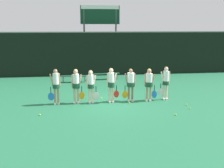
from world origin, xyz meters
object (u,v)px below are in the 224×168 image
object	(u,v)px
player_0	(56,84)
player_2	(91,84)
tennis_ball_5	(129,103)
tennis_ball_6	(98,94)
bench_far	(105,74)
player_4	(131,82)
tennis_ball_0	(176,115)
tennis_ball_4	(40,115)
player_1	(76,83)
player_6	(166,80)
tennis_ball_3	(190,108)
player_5	(149,82)
player_3	(111,82)
bench_courtside	(74,77)
scoreboard	(100,21)
tennis_ball_2	(186,105)
tennis_ball_1	(101,98)

from	to	relation	value
player_0	player_2	size ratio (longest dim) A/B	1.07
tennis_ball_5	tennis_ball_6	xyz separation A→B (m)	(-1.42, 1.94, -0.00)
bench_far	player_4	world-z (taller)	player_4
player_0	tennis_ball_5	distance (m)	3.80
tennis_ball_0	tennis_ball_5	size ratio (longest dim) A/B	0.98
player_4	tennis_ball_6	distance (m)	2.34
player_2	tennis_ball_4	bearing A→B (deg)	-150.07
tennis_ball_0	player_1	bearing A→B (deg)	150.58
player_2	player_6	world-z (taller)	player_6
tennis_ball_4	tennis_ball_3	bearing A→B (deg)	0.17
player_5	tennis_ball_0	distance (m)	2.63
player_3	player_6	bearing A→B (deg)	1.17
player_0	bench_courtside	bearing A→B (deg)	74.18
tennis_ball_3	scoreboard	bearing A→B (deg)	107.25
player_6	tennis_ball_0	xyz separation A→B (m)	(-0.34, -2.51, -1.01)
scoreboard	tennis_ball_5	distance (m)	10.41
player_5	player_6	bearing A→B (deg)	20.15
tennis_ball_3	tennis_ball_4	size ratio (longest dim) A/B	0.91
tennis_ball_5	tennis_ball_2	bearing A→B (deg)	-12.64
player_2	tennis_ball_4	world-z (taller)	player_2
tennis_ball_4	tennis_ball_6	bearing A→B (deg)	48.39
player_3	player_4	bearing A→B (deg)	5.42
player_5	tennis_ball_5	world-z (taller)	player_5
player_0	tennis_ball_1	distance (m)	2.62
tennis_ball_1	tennis_ball_3	xyz separation A→B (m)	(4.00, -2.29, -0.00)
bench_courtside	tennis_ball_2	size ratio (longest dim) A/B	27.83
scoreboard	tennis_ball_3	xyz separation A→B (m)	(3.33, -10.73, -4.18)
player_0	tennis_ball_5	bearing A→B (deg)	-13.40
scoreboard	player_6	distance (m)	9.91
player_4	tennis_ball_6	xyz separation A→B (m)	(-1.57, 1.44, -0.98)
tennis_ball_1	tennis_ball_2	distance (m)	4.42
player_1	tennis_ball_2	size ratio (longest dim) A/B	26.66
player_3	tennis_ball_2	xyz separation A→B (m)	(3.64, -0.99, -1.02)
scoreboard	tennis_ball_5	size ratio (longest dim) A/B	76.39
tennis_ball_0	tennis_ball_4	xyz separation A→B (m)	(-5.94, 0.75, 0.00)
scoreboard	player_2	bearing A→B (deg)	-97.80
player_1	tennis_ball_0	size ratio (longest dim) A/B	25.02
player_1	tennis_ball_6	world-z (taller)	player_1
player_5	tennis_ball_5	bearing A→B (deg)	-149.89
player_0	player_5	xyz separation A→B (m)	(4.74, -0.03, -0.03)
tennis_ball_5	tennis_ball_4	bearing A→B (deg)	-163.63
tennis_ball_3	player_2	bearing A→B (deg)	160.10
player_0	tennis_ball_5	world-z (taller)	player_0
tennis_ball_0	tennis_ball_6	bearing A→B (deg)	128.32
bench_courtside	player_4	bearing A→B (deg)	-57.85
bench_courtside	player_1	bearing A→B (deg)	-86.11
tennis_ball_1	player_0	bearing A→B (deg)	-164.10
bench_far	player_5	bearing A→B (deg)	-80.84
bench_courtside	player_5	xyz separation A→B (m)	(3.95, -5.21, 0.62)
bench_courtside	player_4	distance (m)	5.93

